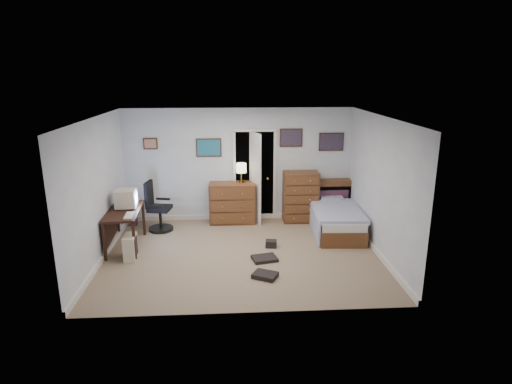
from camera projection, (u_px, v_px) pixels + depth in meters
floor at (242, 254)px, 7.89m from camera, size 5.00×4.00×0.02m
computer_desk at (120, 219)px, 8.05m from camera, size 0.66×1.31×0.74m
crt_monitor at (126, 199)px, 8.11m from camera, size 0.40×0.37×0.35m
keyboard at (129, 215)px, 7.69m from camera, size 0.17×0.40×0.02m
pc_tower at (130, 247)px, 7.64m from camera, size 0.22×0.42×0.44m
office_chair at (157, 212)px, 8.97m from camera, size 0.59×0.59×1.06m
media_stack at (133, 210)px, 9.28m from camera, size 0.14×0.14×0.71m
low_dresser at (233, 203)px, 9.46m from camera, size 1.02×0.53×0.90m
table_lamp at (241, 169)px, 9.27m from camera, size 0.23×0.23×0.44m
doorway at (254, 173)px, 9.82m from camera, size 0.96×1.12×2.05m
tall_dresser at (301, 197)px, 9.50m from camera, size 0.77×0.45×1.13m
headboard_bookcase at (329, 198)px, 9.66m from camera, size 1.02×0.29×0.92m
bed at (336, 219)px, 8.90m from camera, size 1.04×1.83×0.58m
wall_posters at (265, 143)px, 9.35m from camera, size 4.38×0.04×0.60m
floor_clutter at (266, 261)px, 7.50m from camera, size 0.57×1.56×0.13m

